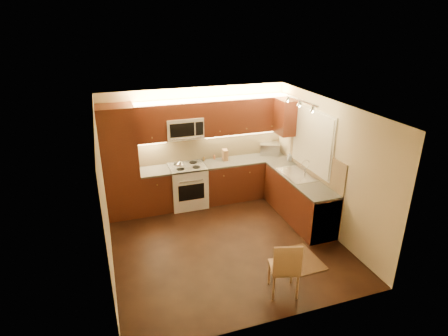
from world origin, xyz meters
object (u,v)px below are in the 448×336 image
object	(u,v)px
kettle	(180,164)
soap_bottle	(290,156)
stove	(188,186)
microwave	(184,128)
sink	(297,171)
dining_chair	(284,266)
knife_block	(225,155)
toaster_oven	(270,149)

from	to	relation	value
kettle	soap_bottle	distance (m)	2.42
stove	microwave	bearing A→B (deg)	90.00
sink	dining_chair	distance (m)	2.49
microwave	sink	world-z (taller)	microwave
microwave	kettle	bearing A→B (deg)	-125.14
kettle	soap_bottle	bearing A→B (deg)	-2.85
sink	knife_block	world-z (taller)	knife_block
stove	microwave	distance (m)	1.27
stove	toaster_oven	bearing A→B (deg)	4.66
stove	dining_chair	xyz separation A→B (m)	(0.69, -3.18, -0.00)
microwave	sink	xyz separation A→B (m)	(2.00, -1.26, -0.74)
kettle	knife_block	distance (m)	1.09
toaster_oven	dining_chair	size ratio (longest dim) A/B	0.47
stove	knife_block	xyz separation A→B (m)	(0.90, 0.12, 0.56)
kettle	stove	bearing A→B (deg)	35.16
stove	soap_bottle	size ratio (longest dim) A/B	4.99
sink	knife_block	bearing A→B (deg)	131.51
stove	sink	size ratio (longest dim) A/B	1.07
microwave	dining_chair	size ratio (longest dim) A/B	0.83
stove	knife_block	bearing A→B (deg)	7.76
soap_bottle	dining_chair	xyz separation A→B (m)	(-1.55, -2.83, -0.53)
stove	soap_bottle	bearing A→B (deg)	-8.85
microwave	knife_block	distance (m)	1.14
soap_bottle	dining_chair	world-z (taller)	soap_bottle
stove	sink	distance (m)	2.35
sink	toaster_oven	xyz separation A→B (m)	(-0.01, 1.29, 0.06)
sink	kettle	xyz separation A→B (m)	(-2.17, 1.02, 0.04)
toaster_oven	knife_block	bearing A→B (deg)	-155.19
stove	dining_chair	size ratio (longest dim) A/B	1.00
stove	microwave	world-z (taller)	microwave
microwave	dining_chair	bearing A→B (deg)	-78.26
kettle	dining_chair	distance (m)	3.24
sink	kettle	size ratio (longest dim) A/B	4.31
microwave	dining_chair	world-z (taller)	microwave
soap_bottle	dining_chair	size ratio (longest dim) A/B	0.20
knife_block	microwave	bearing A→B (deg)	-174.83
sink	knife_block	distance (m)	1.67
soap_bottle	kettle	bearing A→B (deg)	-177.36
stove	soap_bottle	xyz separation A→B (m)	(2.24, -0.35, 0.53)
toaster_oven	knife_block	world-z (taller)	toaster_oven
kettle	sink	bearing A→B (deg)	-22.24
sink	soap_bottle	world-z (taller)	soap_bottle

